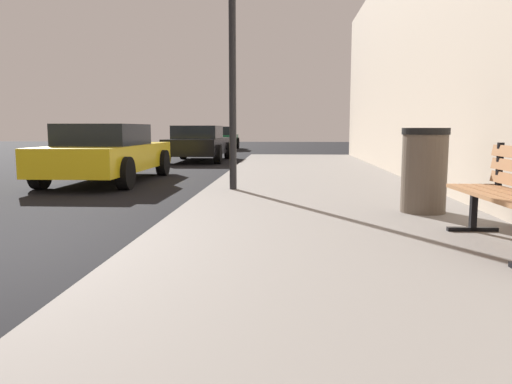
{
  "coord_description": "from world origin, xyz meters",
  "views": [
    {
      "loc": [
        3.4,
        -3.68,
        1.18
      ],
      "look_at": [
        3.04,
        2.14,
        0.43
      ],
      "focal_mm": 34.79,
      "sensor_mm": 36.0,
      "label": 1
    }
  ],
  "objects_px": {
    "trash_bin": "(424,170)",
    "street_lamp": "(232,13)",
    "car_black": "(199,143)",
    "car_green": "(218,138)",
    "car_yellow": "(108,153)"
  },
  "relations": [
    {
      "from": "car_yellow",
      "to": "car_green",
      "type": "bearing_deg",
      "value": 89.58
    },
    {
      "from": "trash_bin",
      "to": "street_lamp",
      "type": "height_order",
      "value": "street_lamp"
    },
    {
      "from": "trash_bin",
      "to": "car_yellow",
      "type": "height_order",
      "value": "car_yellow"
    },
    {
      "from": "trash_bin",
      "to": "car_black",
      "type": "relative_size",
      "value": 0.23
    },
    {
      "from": "street_lamp",
      "to": "car_yellow",
      "type": "xyz_separation_m",
      "value": [
        -3.04,
        2.38,
        -2.39
      ]
    },
    {
      "from": "street_lamp",
      "to": "car_black",
      "type": "relative_size",
      "value": 0.95
    },
    {
      "from": "trash_bin",
      "to": "car_black",
      "type": "xyz_separation_m",
      "value": [
        -4.85,
        11.59,
        -0.02
      ]
    },
    {
      "from": "street_lamp",
      "to": "car_yellow",
      "type": "height_order",
      "value": "street_lamp"
    },
    {
      "from": "trash_bin",
      "to": "street_lamp",
      "type": "bearing_deg",
      "value": 139.96
    },
    {
      "from": "trash_bin",
      "to": "car_black",
      "type": "distance_m",
      "value": 12.56
    },
    {
      "from": "street_lamp",
      "to": "car_green",
      "type": "bearing_deg",
      "value": 98.57
    },
    {
      "from": "street_lamp",
      "to": "car_green",
      "type": "relative_size",
      "value": 1.02
    },
    {
      "from": "street_lamp",
      "to": "car_green",
      "type": "height_order",
      "value": "street_lamp"
    },
    {
      "from": "car_yellow",
      "to": "car_green",
      "type": "distance_m",
      "value": 16.98
    },
    {
      "from": "street_lamp",
      "to": "car_black",
      "type": "height_order",
      "value": "street_lamp"
    }
  ]
}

